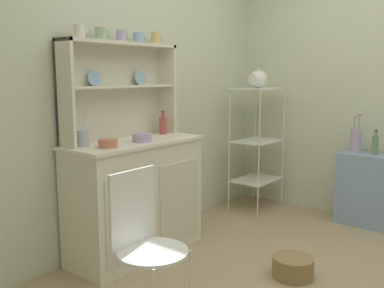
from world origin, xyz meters
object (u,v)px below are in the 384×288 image
(hutch_cabinet, at_px, (136,196))
(floor_basket, at_px, (293,267))
(jam_bottle, at_px, (163,125))
(porcelain_teapot, at_px, (258,79))
(bakers_rack, at_px, (257,136))
(cup_cream_0, at_px, (79,32))
(utensil_jar, at_px, (83,138))
(hutch_shelf_unit, at_px, (118,83))
(oil_bottle, at_px, (375,145))
(bowl_mixing_large, at_px, (108,143))
(flower_vase, at_px, (356,139))
(wire_chair, at_px, (144,237))
(side_shelf_blue, at_px, (366,189))

(hutch_cabinet, xyz_separation_m, floor_basket, (0.38, -1.08, -0.37))
(jam_bottle, bearing_deg, porcelain_teapot, -11.01)
(bakers_rack, height_order, cup_cream_0, cup_cream_0)
(floor_basket, height_order, utensil_jar, utensil_jar)
(hutch_shelf_unit, xyz_separation_m, utensil_jar, (-0.39, -0.09, -0.35))
(floor_basket, bearing_deg, oil_bottle, -3.97)
(bowl_mixing_large, bearing_deg, hutch_shelf_unit, 37.37)
(hutch_shelf_unit, distance_m, cup_cream_0, 0.49)
(floor_basket, bearing_deg, utensil_jar, 123.49)
(hutch_cabinet, distance_m, oil_bottle, 2.11)
(bowl_mixing_large, height_order, utensil_jar, utensil_jar)
(floor_basket, relative_size, flower_vase, 0.75)
(hutch_shelf_unit, xyz_separation_m, wire_chair, (-0.67, -0.93, -0.74))
(bowl_mixing_large, xyz_separation_m, oil_bottle, (2.03, -1.10, -0.15))
(hutch_cabinet, xyz_separation_m, hutch_shelf_unit, (0.00, 0.16, 0.82))
(bakers_rack, xyz_separation_m, bowl_mixing_large, (-1.82, 0.06, 0.15))
(bowl_mixing_large, relative_size, flower_vase, 0.35)
(porcelain_teapot, xyz_separation_m, oil_bottle, (0.22, -1.05, -0.55))
(wire_chair, xyz_separation_m, bowl_mixing_large, (0.36, 0.69, 0.36))
(utensil_jar, height_order, porcelain_teapot, porcelain_teapot)
(cup_cream_0, bearing_deg, hutch_shelf_unit, 6.72)
(utensil_jar, bearing_deg, floor_basket, -56.51)
(bakers_rack, distance_m, flower_vase, 0.91)
(hutch_cabinet, distance_m, hutch_shelf_unit, 0.84)
(floor_basket, relative_size, jam_bottle, 1.45)
(jam_bottle, xyz_separation_m, flower_vase, (1.33, -1.10, -0.17))
(floor_basket, distance_m, utensil_jar, 1.63)
(jam_bottle, height_order, oil_bottle, jam_bottle)
(hutch_cabinet, distance_m, cup_cream_0, 1.22)
(bowl_mixing_large, bearing_deg, hutch_cabinet, 13.28)
(bowl_mixing_large, bearing_deg, wire_chair, -117.65)
(hutch_shelf_unit, relative_size, floor_basket, 3.67)
(hutch_cabinet, height_order, utensil_jar, utensil_jar)
(hutch_cabinet, bearing_deg, side_shelf_blue, -33.26)
(bakers_rack, height_order, side_shelf_blue, bakers_rack)
(porcelain_teapot, bearing_deg, wire_chair, -163.84)
(wire_chair, bearing_deg, cup_cream_0, 99.78)
(wire_chair, xyz_separation_m, cup_cream_0, (0.32, 0.88, 1.08))
(hutch_shelf_unit, relative_size, utensil_jar, 4.14)
(hutch_cabinet, bearing_deg, utensil_jar, 168.80)
(side_shelf_blue, height_order, cup_cream_0, cup_cream_0)
(wire_chair, height_order, utensil_jar, utensil_jar)
(side_shelf_blue, xyz_separation_m, flower_vase, (0.00, 0.12, 0.44))
(floor_basket, relative_size, cup_cream_0, 3.13)
(hutch_shelf_unit, bearing_deg, cup_cream_0, -173.28)
(hutch_cabinet, relative_size, jam_bottle, 5.70)
(bakers_rack, bearing_deg, porcelain_teapot, 180.00)
(bowl_mixing_large, height_order, oil_bottle, bowl_mixing_large)
(flower_vase, bearing_deg, oil_bottle, -90.05)
(cup_cream_0, distance_m, flower_vase, 2.51)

